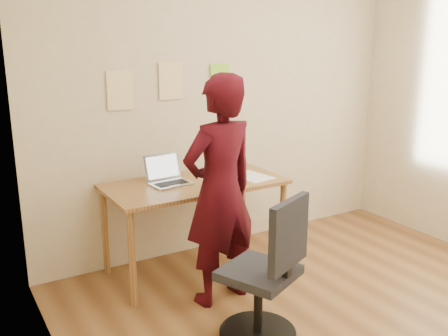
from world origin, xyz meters
TOP-DOWN VIEW (x-y plane):
  - room at (0.00, 0.00)m, footprint 3.58×3.58m
  - desk at (-0.51, 1.38)m, footprint 1.40×0.70m
  - laptop at (-0.70, 1.46)m, footprint 0.33×0.30m
  - paper_sheet at (-0.03, 1.29)m, footprint 0.29×0.37m
  - phone at (-0.24, 1.21)m, footprint 0.09×0.14m
  - wall_note_left at (-0.95, 1.74)m, footprint 0.21×0.00m
  - wall_note_mid at (-0.52, 1.74)m, footprint 0.21×0.00m
  - wall_note_right at (-0.07, 1.74)m, footprint 0.18×0.00m
  - office_chair at (-0.59, 0.28)m, footprint 0.55×0.56m
  - person at (-0.58, 0.86)m, footprint 0.64×0.47m

SIDE VIEW (x-z plane):
  - office_chair at x=-0.59m, z-range -0.07..0.88m
  - desk at x=-0.51m, z-range 0.28..1.02m
  - paper_sheet at x=-0.03m, z-range 0.74..0.74m
  - phone at x=-0.24m, z-range 0.74..0.75m
  - laptop at x=-0.70m, z-range 0.68..0.90m
  - person at x=-0.58m, z-range 0.00..1.63m
  - room at x=0.00m, z-range -0.04..2.74m
  - wall_note_left at x=-0.95m, z-range 1.30..1.60m
  - wall_note_mid at x=-0.52m, z-range 1.35..1.65m
  - wall_note_right at x=-0.07m, z-range 1.39..1.63m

